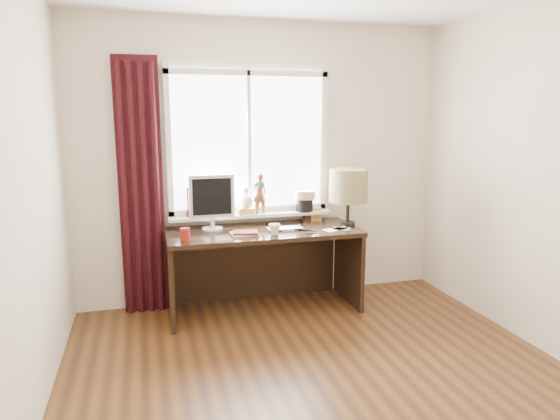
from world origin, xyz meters
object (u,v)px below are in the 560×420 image
object	(u,v)px
laptop	(285,229)
red_cup	(185,234)
monitor	(212,199)
mug	(275,229)
desk	(261,253)
table_lamp	(348,186)

from	to	relation	value
laptop	red_cup	size ratio (longest dim) A/B	2.99
laptop	monitor	size ratio (longest dim) A/B	0.64
laptop	red_cup	world-z (taller)	red_cup
mug	desk	size ratio (longest dim) A/B	0.06
red_cup	desk	bearing A→B (deg)	22.97
red_cup	desk	size ratio (longest dim) A/B	0.06
desk	table_lamp	world-z (taller)	table_lamp
red_cup	desk	xyz separation A→B (m)	(0.70, 0.30, -0.30)
desk	mug	bearing A→B (deg)	-79.82
red_cup	desk	distance (m)	0.82
laptop	monitor	xyz separation A→B (m)	(-0.62, 0.19, 0.27)
red_cup	monitor	size ratio (longest dim) A/B	0.21
laptop	monitor	distance (m)	0.70
laptop	mug	distance (m)	0.20
laptop	mug	xyz separation A→B (m)	(-0.14, -0.14, 0.04)
red_cup	table_lamp	bearing A→B (deg)	7.07
mug	table_lamp	distance (m)	0.83
desk	table_lamp	size ratio (longest dim) A/B	3.27
mug	monitor	xyz separation A→B (m)	(-0.49, 0.33, 0.23)
monitor	desk	bearing A→B (deg)	-5.46
red_cup	laptop	bearing A→B (deg)	9.49
table_lamp	desk	bearing A→B (deg)	172.13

